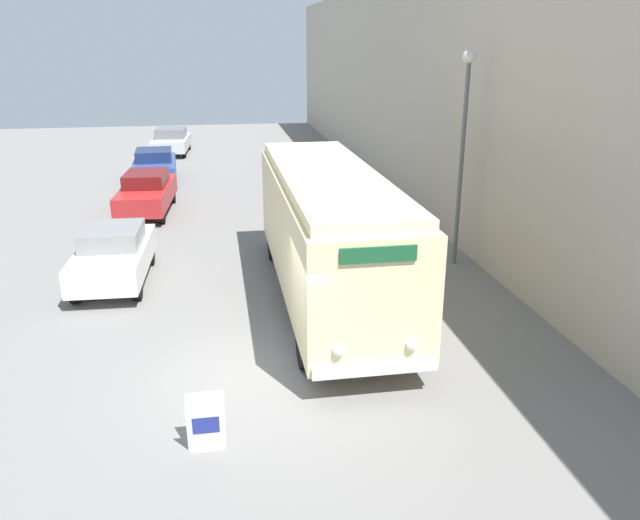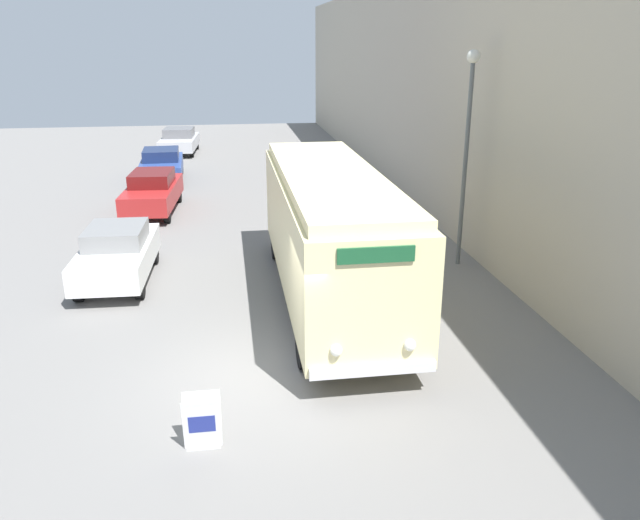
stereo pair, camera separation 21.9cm
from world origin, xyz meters
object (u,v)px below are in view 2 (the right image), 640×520
at_px(sign_board, 202,423).
at_px(parked_car_near, 117,253).
at_px(parked_car_far, 162,164).
at_px(vintage_bus, 330,229).
at_px(parked_car_distant, 179,141).
at_px(parked_car_mid, 153,191).
at_px(streetlamp, 468,129).

height_order(sign_board, parked_car_near, parked_car_near).
xyz_separation_m(parked_car_near, parked_car_far, (0.02, 13.22, -0.02)).
height_order(vintage_bus, parked_car_near, vintage_bus).
xyz_separation_m(parked_car_near, parked_car_distant, (0.35, 20.86, -0.04)).
relative_size(sign_board, parked_car_near, 0.23).
distance_m(parked_car_mid, parked_car_distant, 13.52).
distance_m(parked_car_near, parked_car_distant, 20.86).
height_order(streetlamp, parked_car_far, streetlamp).
bearing_deg(vintage_bus, parked_car_distant, 102.55).
relative_size(sign_board, parked_car_mid, 0.20).
relative_size(sign_board, streetlamp, 0.16).
distance_m(sign_board, parked_car_mid, 15.43).
xyz_separation_m(sign_board, streetlamp, (7.20, 7.87, 3.48)).
relative_size(vintage_bus, sign_board, 10.30).
relative_size(vintage_bus, streetlamp, 1.61).
height_order(parked_car_near, parked_car_far, parked_car_near).
bearing_deg(parked_car_near, parked_car_far, 91.84).
bearing_deg(parked_car_far, sign_board, -85.83).
relative_size(sign_board, parked_car_far, 0.21).
bearing_deg(streetlamp, parked_car_near, 179.68).
xyz_separation_m(streetlamp, parked_car_distant, (-9.32, 20.92, -3.19)).
xyz_separation_m(streetlamp, parked_car_near, (-9.67, 0.05, -3.15)).
relative_size(sign_board, parked_car_distant, 0.22).
xyz_separation_m(parked_car_mid, parked_car_far, (-0.18, 5.88, -0.05)).
xyz_separation_m(sign_board, parked_car_near, (-2.47, 7.92, 0.33)).
bearing_deg(streetlamp, sign_board, -132.46).
relative_size(vintage_bus, parked_car_mid, 2.09).
relative_size(vintage_bus, parked_car_far, 2.18).
relative_size(parked_car_far, parked_car_distant, 1.02).
distance_m(sign_board, parked_car_far, 21.29).
height_order(parked_car_mid, parked_car_far, parked_car_mid).
height_order(parked_car_near, parked_car_distant, parked_car_near).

